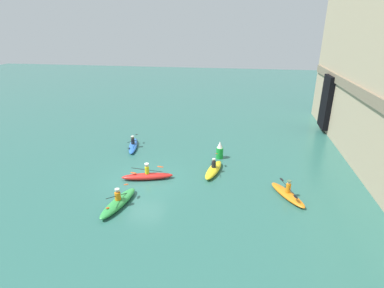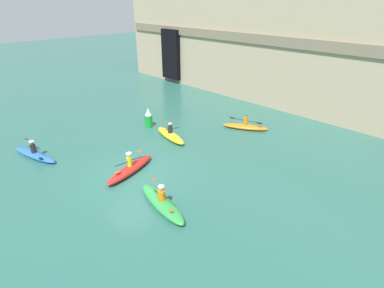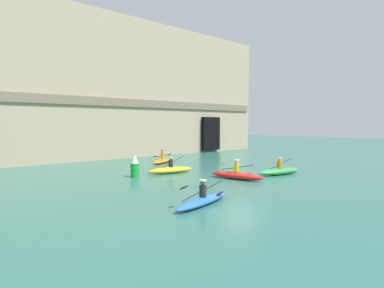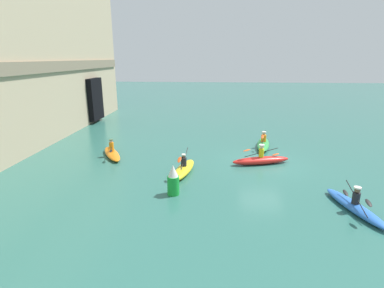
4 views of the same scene
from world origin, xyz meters
TOP-DOWN VIEW (x-y plane):
  - ground_plane at (0.00, 0.00)m, footprint 120.00×120.00m
  - kayak_green at (3.20, -0.48)m, footprint 3.52×1.39m
  - kayak_orange at (0.50, 9.29)m, footprint 3.09×2.19m
  - kayak_red at (-0.22, 0.17)m, footprint 1.58×3.51m
  - kayak_blue at (-5.55, -2.81)m, footprint 3.55×1.53m
  - kayak_yellow at (-2.00, 4.50)m, footprint 3.20×1.31m
  - marker_buoy at (-4.60, 4.71)m, footprint 0.55×0.55m

SIDE VIEW (x-z plane):
  - ground_plane at x=0.00m, z-range 0.00..0.00m
  - kayak_blue at x=-5.55m, z-range -0.32..0.73m
  - kayak_orange at x=0.50m, z-range -0.35..0.77m
  - kayak_yellow at x=-2.00m, z-range -0.36..0.84m
  - kayak_green at x=3.20m, z-range -0.32..0.81m
  - kayak_red at x=-0.22m, z-range -0.33..0.85m
  - marker_buoy at x=-4.60m, z-range -0.05..1.36m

